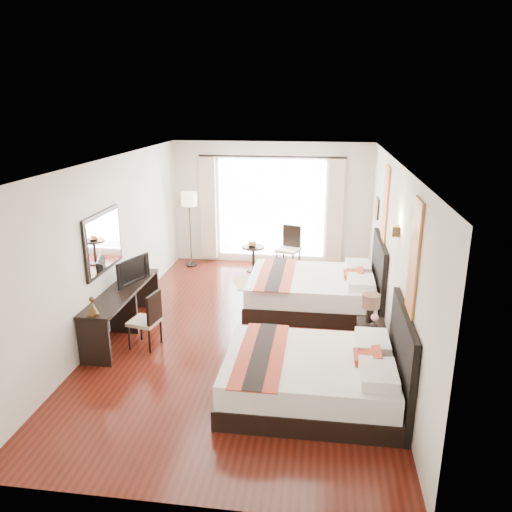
# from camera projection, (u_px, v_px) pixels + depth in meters

# --- Properties ---
(floor) EXTENTS (4.50, 7.50, 0.01)m
(floor) POSITION_uv_depth(u_px,v_px,m) (247.00, 332.00, 8.27)
(floor) COLOR #3C110A
(floor) RESTS_ON ground
(ceiling) EXTENTS (4.50, 7.50, 0.02)m
(ceiling) POSITION_uv_depth(u_px,v_px,m) (246.00, 162.00, 7.43)
(ceiling) COLOR white
(ceiling) RESTS_ON wall_headboard
(wall_headboard) EXTENTS (0.01, 7.50, 2.80)m
(wall_headboard) POSITION_uv_depth(u_px,v_px,m) (392.00, 257.00, 7.56)
(wall_headboard) COLOR silver
(wall_headboard) RESTS_ON floor
(wall_desk) EXTENTS (0.01, 7.50, 2.80)m
(wall_desk) POSITION_uv_depth(u_px,v_px,m) (110.00, 245.00, 8.14)
(wall_desk) COLOR silver
(wall_desk) RESTS_ON floor
(wall_window) EXTENTS (4.50, 0.01, 2.80)m
(wall_window) POSITION_uv_depth(u_px,v_px,m) (271.00, 204.00, 11.39)
(wall_window) COLOR silver
(wall_window) RESTS_ON floor
(wall_entry) EXTENTS (4.50, 0.01, 2.80)m
(wall_entry) POSITION_uv_depth(u_px,v_px,m) (179.00, 375.00, 4.31)
(wall_entry) COLOR silver
(wall_entry) RESTS_ON floor
(window_glass) EXTENTS (2.40, 0.02, 2.20)m
(window_glass) POSITION_uv_depth(u_px,v_px,m) (271.00, 208.00, 11.41)
(window_glass) COLOR white
(window_glass) RESTS_ON wall_window
(sheer_curtain) EXTENTS (2.30, 0.02, 2.10)m
(sheer_curtain) POSITION_uv_depth(u_px,v_px,m) (271.00, 209.00, 11.35)
(sheer_curtain) COLOR white
(sheer_curtain) RESTS_ON wall_window
(drape_left) EXTENTS (0.35, 0.14, 2.35)m
(drape_left) POSITION_uv_depth(u_px,v_px,m) (208.00, 208.00, 11.51)
(drape_left) COLOR beige
(drape_left) RESTS_ON floor
(drape_right) EXTENTS (0.35, 0.14, 2.35)m
(drape_right) POSITION_uv_depth(u_px,v_px,m) (335.00, 212.00, 11.13)
(drape_right) COLOR beige
(drape_right) RESTS_ON floor
(art_panel_near) EXTENTS (0.03, 0.50, 1.35)m
(art_panel_near) POSITION_uv_depth(u_px,v_px,m) (414.00, 258.00, 5.70)
(art_panel_near) COLOR #9C2A16
(art_panel_near) RESTS_ON wall_headboard
(art_panel_far) EXTENTS (0.03, 0.50, 1.35)m
(art_panel_far) POSITION_uv_depth(u_px,v_px,m) (385.00, 205.00, 8.51)
(art_panel_far) COLOR #9C2A16
(art_panel_far) RESTS_ON wall_headboard
(wall_sconce) EXTENTS (0.10, 0.14, 0.14)m
(wall_sconce) POSITION_uv_depth(u_px,v_px,m) (395.00, 231.00, 6.98)
(wall_sconce) COLOR #433017
(wall_sconce) RESTS_ON wall_headboard
(mirror_frame) EXTENTS (0.04, 1.25, 0.95)m
(mirror_frame) POSITION_uv_depth(u_px,v_px,m) (103.00, 242.00, 7.80)
(mirror_frame) COLOR black
(mirror_frame) RESTS_ON wall_desk
(mirror_glass) EXTENTS (0.01, 1.12, 0.82)m
(mirror_glass) POSITION_uv_depth(u_px,v_px,m) (105.00, 242.00, 7.80)
(mirror_glass) COLOR white
(mirror_glass) RESTS_ON mirror_frame
(bed_near) EXTENTS (2.25, 1.75, 1.27)m
(bed_near) POSITION_uv_depth(u_px,v_px,m) (317.00, 376.00, 6.32)
(bed_near) COLOR black
(bed_near) RESTS_ON floor
(bed_far) EXTENTS (2.37, 1.85, 1.34)m
(bed_far) POSITION_uv_depth(u_px,v_px,m) (317.00, 290.00, 9.13)
(bed_far) COLOR black
(bed_far) RESTS_ON floor
(nightstand) EXTENTS (0.41, 0.50, 0.48)m
(nightstand) POSITION_uv_depth(u_px,v_px,m) (370.00, 338.00, 7.51)
(nightstand) COLOR black
(nightstand) RESTS_ON floor
(table_lamp) EXTENTS (0.27, 0.27, 0.42)m
(table_lamp) POSITION_uv_depth(u_px,v_px,m) (371.00, 303.00, 7.40)
(table_lamp) COLOR black
(table_lamp) RESTS_ON nightstand
(vase) EXTENTS (0.12, 0.12, 0.12)m
(vase) POSITION_uv_depth(u_px,v_px,m) (374.00, 324.00, 7.26)
(vase) COLOR black
(vase) RESTS_ON nightstand
(console_desk) EXTENTS (0.50, 2.20, 0.76)m
(console_desk) POSITION_uv_depth(u_px,v_px,m) (123.00, 311.00, 8.12)
(console_desk) COLOR black
(console_desk) RESTS_ON floor
(television) EXTENTS (0.36, 0.74, 0.44)m
(television) POSITION_uv_depth(u_px,v_px,m) (130.00, 270.00, 8.29)
(television) COLOR black
(television) RESTS_ON console_desk
(bronze_figurine) EXTENTS (0.19, 0.19, 0.25)m
(bronze_figurine) POSITION_uv_depth(u_px,v_px,m) (93.00, 307.00, 7.03)
(bronze_figurine) COLOR #433017
(bronze_figurine) RESTS_ON console_desk
(desk_chair) EXTENTS (0.49, 0.49, 0.90)m
(desk_chair) POSITION_uv_depth(u_px,v_px,m) (146.00, 330.00, 7.70)
(desk_chair) COLOR beige
(desk_chair) RESTS_ON floor
(floor_lamp) EXTENTS (0.35, 0.35, 1.72)m
(floor_lamp) POSITION_uv_depth(u_px,v_px,m) (189.00, 204.00, 11.13)
(floor_lamp) COLOR black
(floor_lamp) RESTS_ON floor
(side_table) EXTENTS (0.50, 0.50, 0.58)m
(side_table) POSITION_uv_depth(u_px,v_px,m) (253.00, 259.00, 11.12)
(side_table) COLOR black
(side_table) RESTS_ON floor
(fruit_bowl) EXTENTS (0.25, 0.25, 0.06)m
(fruit_bowl) POSITION_uv_depth(u_px,v_px,m) (252.00, 245.00, 10.99)
(fruit_bowl) COLOR #492A1A
(fruit_bowl) RESTS_ON side_table
(window_chair) EXTENTS (0.57, 0.57, 0.98)m
(window_chair) POSITION_uv_depth(u_px,v_px,m) (289.00, 256.00, 11.25)
(window_chair) COLOR beige
(window_chair) RESTS_ON floor
(jute_rug) EXTENTS (1.30, 1.08, 0.01)m
(jute_rug) POSITION_uv_depth(u_px,v_px,m) (261.00, 282.00, 10.48)
(jute_rug) COLOR #A18660
(jute_rug) RESTS_ON floor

